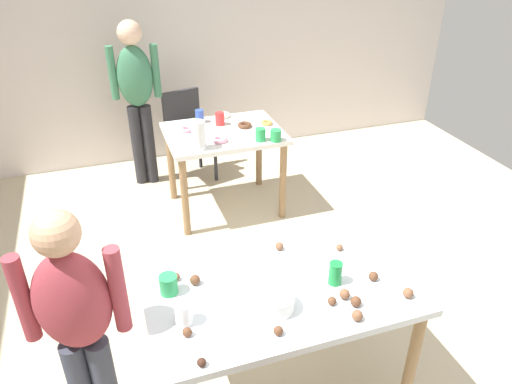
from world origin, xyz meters
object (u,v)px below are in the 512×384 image
at_px(chair_far_table, 187,130).
at_px(mixing_bowl, 276,302).
at_px(dining_table_near, 282,305).
at_px(pitcher_far, 199,135).
at_px(dining_table_far, 224,144).
at_px(soda_can, 335,273).
at_px(person_girl_near, 78,324).
at_px(person_adult_far, 137,90).

height_order(chair_far_table, mixing_bowl, chair_far_table).
bearing_deg(dining_table_near, pitcher_far, 90.44).
height_order(dining_table_far, pitcher_far, pitcher_far).
bearing_deg(soda_can, dining_table_far, 90.19).
height_order(dining_table_far, chair_far_table, chair_far_table).
relative_size(person_girl_near, person_adult_far, 0.89).
xyz_separation_m(dining_table_near, pitcher_far, (-0.01, 1.74, 0.21)).
height_order(person_girl_near, pitcher_far, person_girl_near).
bearing_deg(person_adult_far, chair_far_table, -0.26).
distance_m(dining_table_near, pitcher_far, 1.75).
bearing_deg(person_girl_near, person_adult_far, 77.93).
height_order(dining_table_far, soda_can, soda_can).
relative_size(person_girl_near, mixing_bowl, 7.91).
relative_size(dining_table_far, person_adult_far, 0.62).
height_order(person_girl_near, person_adult_far, person_adult_far).
distance_m(dining_table_near, dining_table_far, 2.04).
bearing_deg(dining_table_far, pitcher_far, -133.92).
height_order(mixing_bowl, pitcher_far, pitcher_far).
bearing_deg(dining_table_near, chair_far_table, 88.30).
xyz_separation_m(chair_far_table, soda_can, (0.19, -2.79, 0.31)).
distance_m(dining_table_far, person_girl_near, 2.36).
xyz_separation_m(dining_table_far, mixing_bowl, (-0.34, -2.13, 0.16)).
relative_size(person_girl_near, soda_can, 11.42).
xyz_separation_m(person_adult_far, mixing_bowl, (0.28, -2.87, -0.15)).
bearing_deg(mixing_bowl, dining_table_near, 54.21).
xyz_separation_m(soda_can, pitcher_far, (-0.28, 1.77, 0.06)).
bearing_deg(person_girl_near, pitcher_far, 61.80).
bearing_deg(pitcher_far, dining_table_far, 46.08).
bearing_deg(mixing_bowl, soda_can, 12.51).
xyz_separation_m(dining_table_near, person_adult_far, (-0.36, 2.76, 0.29)).
distance_m(chair_far_table, soda_can, 2.81).
xyz_separation_m(chair_far_table, person_girl_near, (-1.03, -2.75, 0.33)).
distance_m(dining_table_near, soda_can, 0.31).
distance_m(dining_table_far, pitcher_far, 0.46).
xyz_separation_m(mixing_bowl, pitcher_far, (0.06, 1.85, 0.07)).
bearing_deg(chair_far_table, dining_table_near, -91.70).
distance_m(person_girl_near, mixing_bowl, 0.87).
bearing_deg(person_adult_far, person_girl_near, -102.07).
bearing_deg(pitcher_far, person_girl_near, -118.20).
xyz_separation_m(person_girl_near, pitcher_far, (0.93, 1.74, 0.04)).
relative_size(soda_can, pitcher_far, 0.53).
relative_size(dining_table_far, pitcher_far, 4.19).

